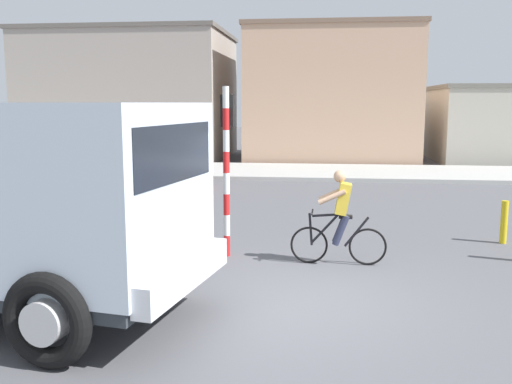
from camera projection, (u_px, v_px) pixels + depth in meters
ground_plane at (300, 297)px, 8.59m from camera, size 120.00×120.00×0.00m
sidewalk_far at (315, 172)px, 23.54m from camera, size 80.00×5.00×0.16m
truck_foreground at (2, 195)px, 7.69m from camera, size 5.76×3.50×2.90m
cyclist at (339, 217)px, 10.22m from camera, size 1.73×0.50×1.72m
traffic_light_pole at (227, 148)px, 10.68m from camera, size 0.24×0.43×3.20m
car_red_near at (140, 162)px, 20.19m from camera, size 4.30×2.65×1.60m
bollard_far at (504, 222)px, 11.82m from camera, size 0.14×0.14×0.90m
building_corner_left at (134, 95)px, 30.63m from camera, size 10.23×7.79×6.59m
building_mid_block at (331, 95)px, 29.06m from camera, size 8.42×7.09×6.61m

